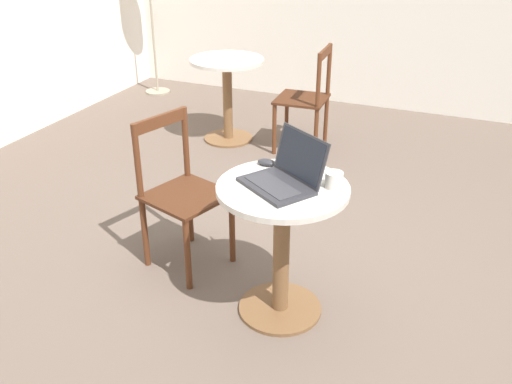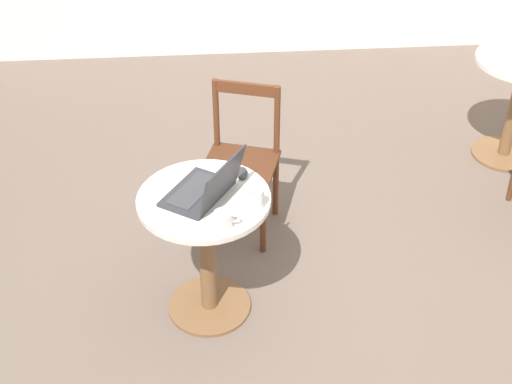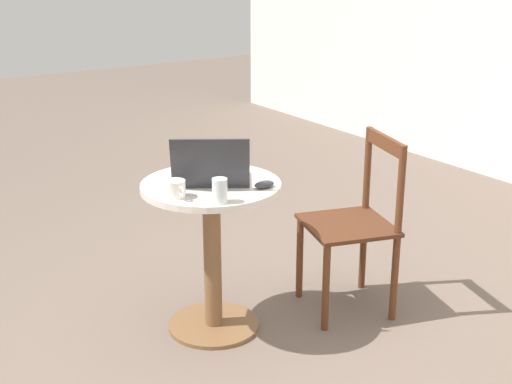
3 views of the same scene
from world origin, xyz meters
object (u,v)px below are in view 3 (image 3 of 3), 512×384
Objects in this scene: cafe_table_near at (212,230)px; drinking_glass at (220,191)px; laptop at (211,173)px; mouse at (264,184)px; mug at (176,189)px; chair_near_back at (355,225)px.

drinking_glass reaches higher than cafe_table_near.
drinking_glass is (0.24, -0.10, 0.00)m from laptop.
mouse is at bearing 40.11° from cafe_table_near.
mug is at bearing -68.95° from cafe_table_near.
mug is 1.15× the size of drinking_glass.
laptop is at bearing -106.68° from chair_near_back.
cafe_table_near is 0.36m from mug.
drinking_glass is (0.05, -0.27, 0.04)m from mouse.
cafe_table_near is at bearing 171.59° from laptop.
cafe_table_near is 0.36m from mouse.
chair_near_back is at bearing 87.29° from mouse.
mug is (0.09, -0.23, 0.27)m from cafe_table_near.
mug is (-0.13, -0.93, 0.33)m from chair_near_back.
chair_near_back is at bearing 72.65° from cafe_table_near.
cafe_table_near is at bearing 157.57° from drinking_glass.
laptop is (0.01, -0.00, 0.28)m from cafe_table_near.
chair_near_back is 0.88m from drinking_glass.
drinking_glass is (0.03, -0.81, 0.35)m from chair_near_back.
mug is at bearing -70.78° from laptop.
drinking_glass is at bearing -22.43° from cafe_table_near.
cafe_table_near is at bearing -139.89° from mouse.
mouse is at bearing 101.54° from drinking_glass.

